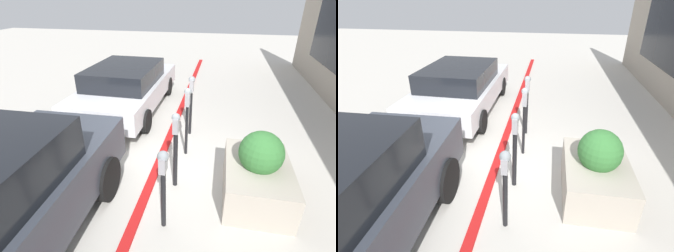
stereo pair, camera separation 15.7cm
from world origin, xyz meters
The scene contains 8 objects.
ground_plane centered at (0.00, 0.00, 0.00)m, with size 40.00×40.00×0.00m, color beige.
curb_strip centered at (0.00, 0.08, 0.02)m, with size 19.00×0.16×0.04m.
parking_meter_nearest centered at (-1.52, -0.37, 0.92)m, with size 0.19×0.16×1.32m.
parking_meter_second centered at (-0.56, -0.37, 0.93)m, with size 0.17×0.15×1.44m.
parking_meter_middle centered at (0.52, -0.41, 1.06)m, with size 0.17×0.14×1.51m.
parking_meter_fourth centered at (1.45, -0.38, 1.02)m, with size 0.18×0.15×1.47m.
planter_box centered at (-0.56, -1.76, 0.46)m, with size 1.60×1.06×1.23m.
parked_car_middle centered at (2.65, 1.65, 0.71)m, with size 4.54×2.03×1.36m.
Camera 2 is at (-4.36, -0.86, 3.16)m, focal length 28.00 mm.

